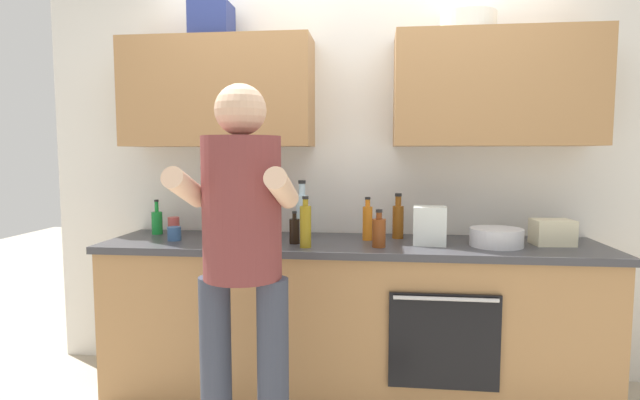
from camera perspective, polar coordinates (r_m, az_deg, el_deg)
name	(u,v)px	position (r m, az deg, el deg)	size (l,w,h in m)	color
ground_plane	(349,392)	(3.16, 3.40, -21.12)	(12.00, 12.00, 0.00)	#B2A893
back_wall_unit	(353,139)	(3.10, 3.79, 6.99)	(4.00, 0.38, 2.50)	silver
counter	(350,318)	(2.98, 3.48, -13.34)	(2.84, 0.67, 0.90)	#A37547
person_standing	(242,247)	(2.19, -8.92, -5.29)	(0.49, 0.45, 1.70)	#383D4C
bottle_water	(302,214)	(2.96, -2.08, -1.64)	(0.07, 0.07, 0.35)	silver
bottle_syrup	(398,220)	(3.01, 8.94, -2.26)	(0.07, 0.07, 0.27)	#8C4C14
bottle_hotsauce	(258,223)	(3.02, -7.10, -2.68)	(0.05, 0.05, 0.21)	red
bottle_oil	(306,225)	(2.68, -1.67, -2.91)	(0.06, 0.06, 0.28)	olive
bottle_juice	(367,222)	(2.92, 5.47, -2.52)	(0.06, 0.06, 0.25)	orange
bottle_soda	(157,222)	(3.30, -18.19, -2.40)	(0.07, 0.07, 0.22)	#198C33
bottle_soy	(294,231)	(2.80, -2.94, -3.51)	(0.06, 0.06, 0.18)	black
bottle_vinegar	(379,232)	(2.71, 6.77, -3.65)	(0.07, 0.07, 0.21)	brown
cup_tea	(174,234)	(3.03, -16.37, -3.73)	(0.08, 0.08, 0.08)	#33598C
cup_ceramic	(174,226)	(3.25, -16.43, -2.86)	(0.07, 0.07, 0.11)	#BF4C47
mixing_bowl	(496,237)	(2.90, 19.57, -4.05)	(0.29, 0.29, 0.10)	silver
knife_block	(226,221)	(3.05, -10.78, -2.36)	(0.10, 0.14, 0.26)	brown
potted_herb	(248,219)	(2.83, -8.22, -2.13)	(0.17, 0.17, 0.26)	#9E6647
grocery_bag_rice	(552,232)	(3.05, 25.11, -3.37)	(0.21, 0.16, 0.14)	beige
grocery_bag_produce	(430,226)	(2.83, 12.46, -2.89)	(0.18, 0.15, 0.21)	silver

